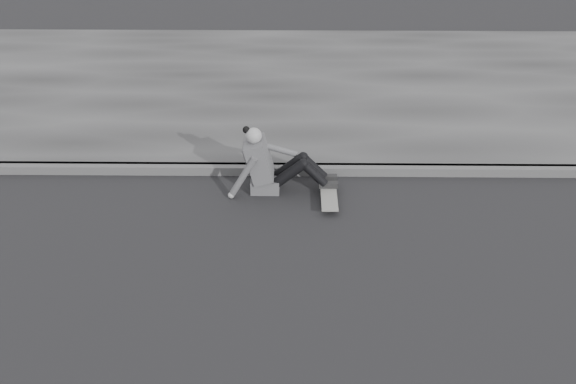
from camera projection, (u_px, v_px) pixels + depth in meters
The scene contains 5 objects.
ground at pixel (454, 302), 6.34m from camera, with size 80.00×80.00×0.00m, color black.
curb at pixel (414, 170), 8.52m from camera, with size 24.00×0.16×0.12m, color #4C4C4C.
sidewalk at pixel (386, 86), 11.11m from camera, with size 24.00×6.00×0.12m, color #373737.
skateboard at pixel (329, 195), 7.96m from camera, with size 0.20×0.78×0.09m.
seated_woman at pixel (270, 165), 8.03m from camera, with size 1.38×0.46×0.88m.
Camera 1 is at (-1.59, -4.89, 4.20)m, focal length 40.00 mm.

